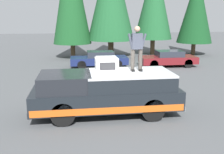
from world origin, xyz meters
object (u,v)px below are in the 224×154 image
object	(u,v)px
pickup_truck	(106,92)
parked_car_navy	(99,59)
compressor_unit	(107,64)
parked_car_maroon	(168,59)
person_on_truck_bed	(137,47)

from	to	relation	value
pickup_truck	parked_car_navy	world-z (taller)	pickup_truck
compressor_unit	parked_car_maroon	world-z (taller)	compressor_unit
pickup_truck	parked_car_navy	size ratio (longest dim) A/B	1.35
pickup_truck	compressor_unit	bearing A→B (deg)	-12.89
pickup_truck	parked_car_navy	bearing A→B (deg)	-3.62
pickup_truck	parked_car_navy	xyz separation A→B (m)	(9.46, -0.60, -0.29)
pickup_truck	parked_car_maroon	size ratio (longest dim) A/B	1.35
pickup_truck	compressor_unit	world-z (taller)	compressor_unit
person_on_truck_bed	parked_car_navy	world-z (taller)	person_on_truck_bed
pickup_truck	person_on_truck_bed	distance (m)	2.06
compressor_unit	pickup_truck	bearing A→B (deg)	167.11
compressor_unit	parked_car_navy	bearing A→B (deg)	-3.44
compressor_unit	parked_car_maroon	xyz separation A→B (m)	(8.85, -5.62, -1.35)
pickup_truck	parked_car_maroon	xyz separation A→B (m)	(9.03, -5.66, -0.29)
parked_car_maroon	parked_car_navy	bearing A→B (deg)	85.19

